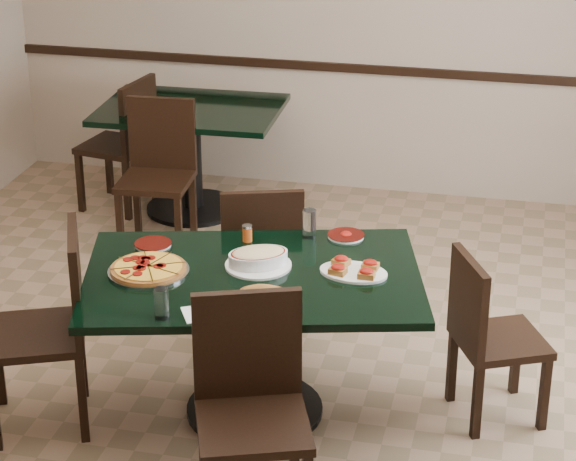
% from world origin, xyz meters
% --- Properties ---
extents(floor, '(5.50, 5.50, 0.00)m').
position_xyz_m(floor, '(0.00, 0.00, 0.00)').
color(floor, '#7E6148').
rests_on(floor, ground).
extents(room_shell, '(5.50, 5.50, 5.50)m').
position_xyz_m(room_shell, '(1.02, 1.73, 1.17)').
color(room_shell, silver).
rests_on(room_shell, floor).
extents(main_table, '(1.76, 1.35, 0.75)m').
position_xyz_m(main_table, '(0.04, -0.31, 0.57)').
color(main_table, black).
rests_on(main_table, floor).
extents(back_table, '(1.23, 0.91, 0.75)m').
position_xyz_m(back_table, '(-1.01, 2.07, 0.52)').
color(back_table, black).
rests_on(back_table, floor).
extents(chair_far, '(0.54, 0.54, 0.92)m').
position_xyz_m(chair_far, '(-0.09, 0.39, 0.51)').
color(chair_far, black).
rests_on(chair_far, floor).
extents(chair_near, '(0.58, 0.58, 0.97)m').
position_xyz_m(chair_near, '(0.22, -1.03, 0.55)').
color(chair_near, black).
rests_on(chair_near, floor).
extents(chair_right, '(0.53, 0.53, 0.85)m').
position_xyz_m(chair_right, '(1.12, -0.11, 0.47)').
color(chair_right, black).
rests_on(chair_right, floor).
extents(chair_left, '(0.60, 0.60, 0.99)m').
position_xyz_m(chair_left, '(-0.84, -0.59, 0.56)').
color(chair_left, black).
rests_on(chair_left, floor).
extents(back_chair_near, '(0.47, 0.47, 0.94)m').
position_xyz_m(back_chair_near, '(-1.06, 1.52, 0.53)').
color(back_chair_near, black).
rests_on(back_chair_near, floor).
extents(back_chair_left, '(0.51, 0.51, 0.93)m').
position_xyz_m(back_chair_left, '(-1.46, 2.01, 0.52)').
color(back_chair_left, black).
rests_on(back_chair_left, floor).
extents(pepperoni_pizza, '(0.38, 0.38, 0.04)m').
position_xyz_m(pepperoni_pizza, '(-0.43, -0.41, 0.77)').
color(pepperoni_pizza, '#ADAEB4').
rests_on(pepperoni_pizza, main_table).
extents(lasagna_casserole, '(0.34, 0.31, 0.09)m').
position_xyz_m(lasagna_casserole, '(0.05, -0.23, 0.80)').
color(lasagna_casserole, silver).
rests_on(lasagna_casserole, main_table).
extents(bread_basket, '(0.23, 0.17, 0.10)m').
position_xyz_m(bread_basket, '(0.17, -0.60, 0.79)').
color(bread_basket, brown).
rests_on(bread_basket, main_table).
extents(bruschetta_platter, '(0.35, 0.26, 0.05)m').
position_xyz_m(bruschetta_platter, '(0.50, -0.21, 0.77)').
color(bruschetta_platter, silver).
rests_on(bruschetta_platter, main_table).
extents(side_plate_near, '(0.19, 0.19, 0.02)m').
position_xyz_m(side_plate_near, '(-0.02, -0.69, 0.76)').
color(side_plate_near, silver).
rests_on(side_plate_near, main_table).
extents(side_plate_far_r, '(0.18, 0.18, 0.03)m').
position_xyz_m(side_plate_far_r, '(0.39, 0.19, 0.76)').
color(side_plate_far_r, silver).
rests_on(side_plate_far_r, main_table).
extents(side_plate_far_l, '(0.18, 0.18, 0.02)m').
position_xyz_m(side_plate_far_l, '(-0.51, -0.12, 0.76)').
color(side_plate_far_l, silver).
rests_on(side_plate_far_l, main_table).
extents(napkin_setting, '(0.21, 0.21, 0.01)m').
position_xyz_m(napkin_setting, '(-0.07, -0.75, 0.75)').
color(napkin_setting, white).
rests_on(napkin_setting, main_table).
extents(water_glass_a, '(0.07, 0.07, 0.15)m').
position_xyz_m(water_glass_a, '(0.21, 0.15, 0.82)').
color(water_glass_a, silver).
rests_on(water_glass_a, main_table).
extents(water_glass_b, '(0.06, 0.06, 0.14)m').
position_xyz_m(water_glass_b, '(-0.23, -0.82, 0.82)').
color(water_glass_b, silver).
rests_on(water_glass_b, main_table).
extents(pepper_shaker, '(0.05, 0.05, 0.09)m').
position_xyz_m(pepper_shaker, '(-0.07, 0.04, 0.79)').
color(pepper_shaker, '#C14D14').
rests_on(pepper_shaker, main_table).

